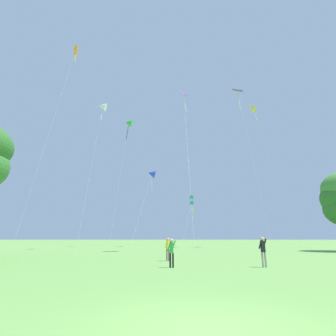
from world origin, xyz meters
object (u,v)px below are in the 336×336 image
(kite_yellow_diamond, at_px, (255,114))
(person_with_spool, at_px, (168,247))
(kite_purple_streamer, at_px, (184,99))
(person_in_red_shirt, at_px, (263,249))
(kite_black_large, at_px, (239,97))
(kite_orange_box, at_px, (75,52))
(kite_white_distant, at_px, (102,107))
(person_foreground_watcher, at_px, (172,250))
(kite_teal_box, at_px, (192,201))
(kite_green_small, at_px, (128,123))
(kite_blue_delta, at_px, (152,174))

(kite_yellow_diamond, xyz_separation_m, person_with_spool, (-16.48, -25.50, -24.18))
(kite_purple_streamer, relative_size, person_in_red_shirt, 12.74)
(kite_yellow_diamond, bearing_deg, kite_black_large, -155.90)
(kite_orange_box, bearing_deg, kite_purple_streamer, -5.83)
(kite_black_large, bearing_deg, kite_white_distant, -162.58)
(person_in_red_shirt, height_order, person_foreground_watcher, person_in_red_shirt)
(kite_teal_box, distance_m, person_foreground_watcher, 26.73)
(kite_white_distant, relative_size, kite_yellow_diamond, 0.84)
(kite_teal_box, height_order, person_in_red_shirt, kite_teal_box)
(kite_green_small, bearing_deg, kite_purple_streamer, -59.10)
(kite_green_small, bearing_deg, person_with_spool, -72.59)
(kite_purple_streamer, distance_m, kite_black_large, 19.09)
(kite_orange_box, relative_size, person_in_red_shirt, 17.87)
(kite_black_large, height_order, kite_yellow_diamond, kite_black_large)
(kite_orange_box, bearing_deg, kite_black_large, 22.27)
(kite_yellow_diamond, bearing_deg, kite_teal_box, -163.08)
(kite_purple_streamer, relative_size, kite_black_large, 0.72)
(kite_blue_delta, bearing_deg, kite_teal_box, -48.25)
(person_foreground_watcher, bearing_deg, person_in_red_shirt, 2.99)
(kite_blue_delta, bearing_deg, kite_orange_box, -121.62)
(person_with_spool, bearing_deg, kite_yellow_diamond, 57.12)
(person_with_spool, bearing_deg, kite_purple_streamer, 79.91)
(kite_purple_streamer, bearing_deg, kite_orange_box, 174.17)
(kite_purple_streamer, bearing_deg, kite_blue_delta, 107.66)
(kite_white_distant, bearing_deg, kite_yellow_diamond, 18.26)
(kite_teal_box, bearing_deg, kite_orange_box, -153.75)
(kite_white_distant, distance_m, person_in_red_shirt, 33.73)
(kite_black_large, height_order, kite_orange_box, kite_orange_box)
(kite_yellow_diamond, bearing_deg, kite_green_small, 170.75)
(kite_purple_streamer, distance_m, kite_blue_delta, 20.68)
(kite_purple_streamer, distance_m, kite_yellow_diamond, 21.26)
(kite_black_large, distance_m, person_foreground_watcher, 41.22)
(kite_green_small, xyz_separation_m, person_with_spool, (9.31, -29.70, -24.52))
(kite_purple_streamer, height_order, person_with_spool, kite_purple_streamer)
(kite_green_small, xyz_separation_m, person_in_red_shirt, (15.03, -33.66, -24.49))
(person_with_spool, bearing_deg, kite_white_distant, 123.84)
(kite_green_small, height_order, kite_yellow_diamond, kite_yellow_diamond)
(kite_white_distant, distance_m, kite_purple_streamer, 14.24)
(kite_purple_streamer, bearing_deg, person_foreground_watcher, -96.10)
(kite_yellow_diamond, xyz_separation_m, person_in_red_shirt, (-10.76, -29.46, -24.15))
(person_foreground_watcher, bearing_deg, kite_black_large, 65.56)
(kite_teal_box, bearing_deg, kite_black_large, 14.34)
(kite_teal_box, xyz_separation_m, person_with_spool, (-3.35, -21.50, -6.50))
(kite_white_distant, xyz_separation_m, kite_teal_box, (14.36, 5.08, -14.55))
(kite_purple_streamer, height_order, person_in_red_shirt, kite_purple_streamer)
(kite_white_distant, bearing_deg, kite_green_small, 82.69)
(kite_orange_box, height_order, person_with_spool, kite_orange_box)
(kite_orange_box, xyz_separation_m, person_foreground_watcher, (15.03, -16.84, -28.49))
(kite_white_distant, bearing_deg, kite_orange_box, -133.95)
(kite_green_small, bearing_deg, person_in_red_shirt, -65.93)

